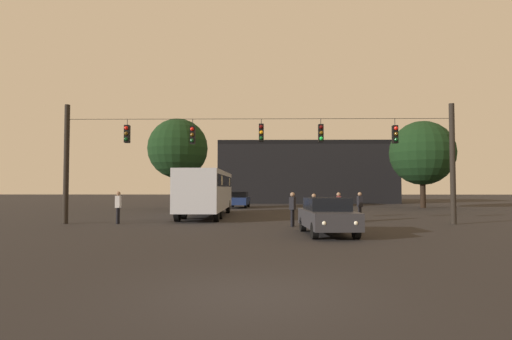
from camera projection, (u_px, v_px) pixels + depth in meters
The scene contains 13 objects.
ground_plane at pixel (259, 213), 32.04m from camera, with size 168.00×168.00×0.00m, color black.
overhead_signal_span at pixel (258, 153), 22.43m from camera, with size 20.89×0.44×6.40m.
city_bus at pixel (207, 189), 28.07m from camera, with size 2.57×11.00×3.00m.
car_near_right at pixel (327, 215), 17.25m from camera, with size 2.04×4.42×1.52m.
car_far_left at pixel (239, 199), 40.32m from camera, with size 2.05×4.42×1.52m.
pedestrian_crossing_left at pixel (360, 205), 24.31m from camera, with size 0.28×0.39×1.66m.
pedestrian_crossing_center at pixel (314, 207), 22.25m from camera, with size 0.25×0.37×1.61m.
pedestrian_crossing_right at pixel (292, 207), 20.83m from camera, with size 0.36×0.42×1.70m.
pedestrian_near_bus at pixel (339, 205), 23.25m from camera, with size 0.28×0.38×1.67m.
pedestrian_trailing at pixel (118, 205), 22.47m from camera, with size 0.25×0.37×1.73m.
corner_building at pixel (305, 173), 54.65m from camera, with size 21.83×9.33×7.63m.
tree_left_silhouette at pixel (422, 153), 40.01m from camera, with size 6.09×6.09×8.26m.
tree_behind_building at pixel (178, 149), 37.41m from camera, with size 5.31×5.31×8.07m.
Camera 1 is at (0.23, -7.65, 1.94)m, focal length 29.55 mm.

